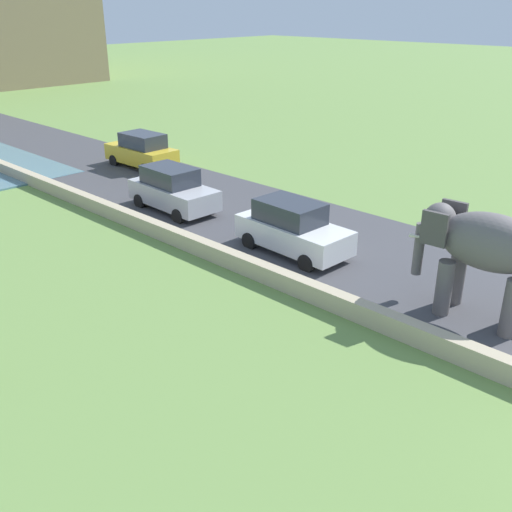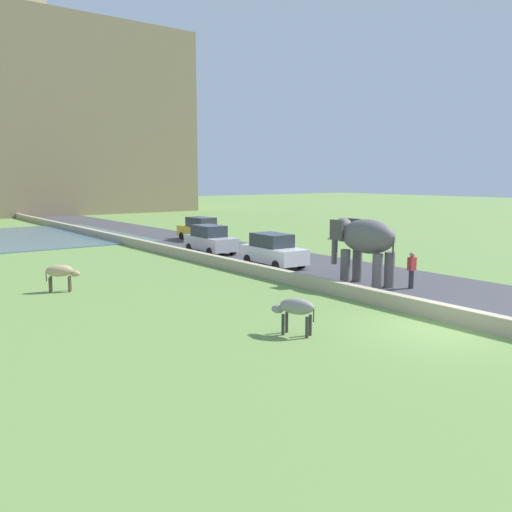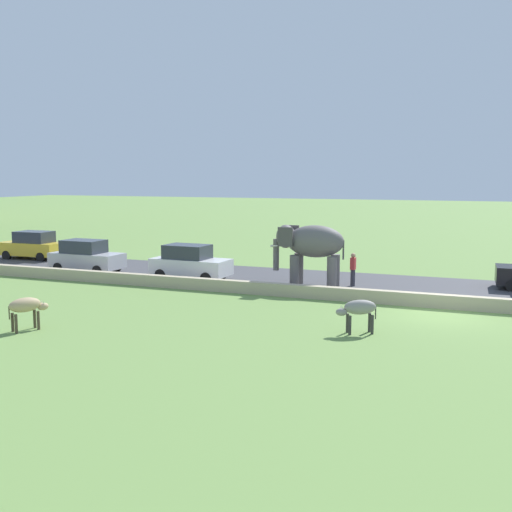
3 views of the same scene
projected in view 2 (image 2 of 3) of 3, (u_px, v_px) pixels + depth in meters
name	position (u px, v px, depth m)	size (l,w,h in m)	color
ground_plane	(437.00, 330.00, 16.88)	(220.00, 220.00, 0.00)	#6B8E47
road_surface	(221.00, 249.00, 35.63)	(7.00, 120.00, 0.06)	#424247
barrier_wall	(186.00, 254.00, 31.75)	(0.40, 110.00, 0.56)	tan
elephant	(364.00, 240.00, 23.46)	(1.55, 3.50, 2.99)	#605B5B
person_beside_elephant	(412.00, 270.00, 22.84)	(0.36, 0.22, 1.63)	#33333D
car_yellow	(200.00, 229.00, 40.55)	(1.87, 4.04, 1.80)	gold
car_white	(273.00, 251.00, 28.62)	(1.93, 4.07, 1.80)	white
car_silver	(210.00, 240.00, 33.61)	(1.90, 4.05, 1.80)	#B7B7BC
cow_tan	(61.00, 272.00, 22.43)	(1.39, 0.91, 1.15)	tan
cow_grey	(295.00, 308.00, 16.24)	(0.95, 1.38, 1.15)	gray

